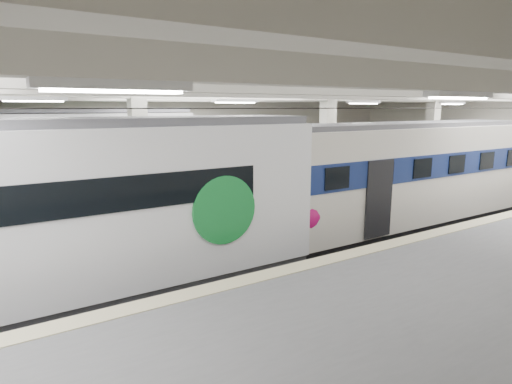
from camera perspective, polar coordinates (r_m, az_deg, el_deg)
station_hall at (r=11.53m, az=6.60°, el=3.75°), size 36.00×24.00×5.75m
modern_emu at (r=11.21m, az=-18.18°, el=-2.34°), size 13.94×2.88×4.49m
older_rer at (r=17.45m, az=19.42°, el=2.21°), size 12.53×2.77×4.18m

